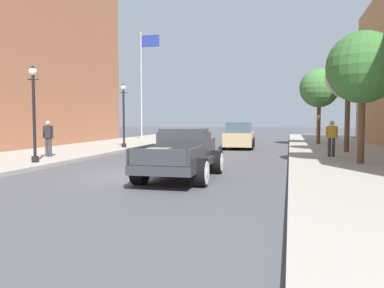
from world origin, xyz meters
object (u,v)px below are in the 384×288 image
at_px(hotrod_truck_gunmetal, 183,154).
at_px(street_lamp_far, 124,110).
at_px(pedestrian_sidewalk_right, 332,136).
at_px(street_tree_third, 319,88).
at_px(street_lamp_near, 34,106).
at_px(flagpole, 144,73).
at_px(pedestrian_sidewalk_left, 48,136).
at_px(street_tree_second, 348,77).
at_px(street_tree_nearest, 363,68).
at_px(car_background_tan, 239,136).

bearing_deg(hotrod_truck_gunmetal, street_lamp_far, 123.28).
distance_m(pedestrian_sidewalk_right, street_lamp_far, 12.05).
bearing_deg(street_tree_third, pedestrian_sidewalk_right, -90.34).
bearing_deg(street_lamp_near, flagpole, 97.60).
height_order(pedestrian_sidewalk_left, street_tree_second, street_tree_second).
height_order(street_lamp_far, street_tree_nearest, street_tree_nearest).
bearing_deg(street_tree_third, street_lamp_near, -128.56).
bearing_deg(pedestrian_sidewalk_left, street_tree_nearest, 2.48).
relative_size(street_lamp_far, street_tree_nearest, 0.76).
relative_size(car_background_tan, street_lamp_near, 1.14).
relative_size(street_lamp_near, street_lamp_far, 1.00).
xyz_separation_m(car_background_tan, street_tree_second, (6.00, -3.01, 3.27)).
bearing_deg(street_tree_second, pedestrian_sidewalk_right, -110.03).
bearing_deg(street_tree_nearest, pedestrian_sidewalk_left, -177.52).
height_order(street_lamp_near, street_tree_third, street_tree_third).
bearing_deg(pedestrian_sidewalk_right, car_background_tan, 130.47).
height_order(car_background_tan, street_lamp_near, street_lamp_near).
relative_size(pedestrian_sidewalk_right, street_lamp_near, 0.43).
xyz_separation_m(car_background_tan, pedestrian_sidewalk_right, (4.97, -5.83, 0.32)).
distance_m(car_background_tan, street_tree_third, 6.96).
bearing_deg(street_tree_third, street_lamp_far, -151.09).
bearing_deg(hotrod_truck_gunmetal, street_tree_nearest, 34.93).
distance_m(flagpole, street_tree_nearest, 21.79).
relative_size(hotrod_truck_gunmetal, street_tree_third, 0.96).
relative_size(car_background_tan, flagpole, 0.48).
distance_m(street_lamp_near, street_tree_nearest, 12.93).
bearing_deg(street_tree_nearest, street_lamp_far, 155.75).
bearing_deg(street_lamp_near, street_lamp_far, 89.17).
distance_m(street_lamp_near, flagpole, 18.90).
bearing_deg(pedestrian_sidewalk_left, street_tree_third, 44.95).
bearing_deg(street_tree_third, street_tree_second, -81.62).
bearing_deg(street_tree_second, street_lamp_near, -147.33).
bearing_deg(pedestrian_sidewalk_right, street_tree_second, 69.97).
xyz_separation_m(hotrod_truck_gunmetal, street_tree_nearest, (6.00, 4.19, 3.09)).
bearing_deg(street_lamp_near, street_tree_third, 51.44).
distance_m(pedestrian_sidewalk_right, flagpole, 19.85).
bearing_deg(pedestrian_sidewalk_right, flagpole, 137.35).
bearing_deg(street_tree_nearest, street_lamp_near, -167.66).
distance_m(flagpole, street_tree_third, 14.81).
xyz_separation_m(street_lamp_far, flagpole, (-2.58, 10.08, 3.39)).
height_order(pedestrian_sidewalk_left, street_lamp_far, street_lamp_far).
bearing_deg(street_tree_second, flagpole, 146.04).
xyz_separation_m(pedestrian_sidewalk_left, pedestrian_sidewalk_right, (12.59, 3.20, 0.00)).
height_order(pedestrian_sidewalk_right, street_lamp_far, street_lamp_far).
relative_size(hotrod_truck_gunmetal, street_lamp_near, 1.29).
height_order(street_lamp_near, street_tree_nearest, street_tree_nearest).
xyz_separation_m(pedestrian_sidewalk_left, street_tree_third, (12.64, 12.62, 2.88)).
bearing_deg(street_tree_third, street_tree_nearest, -86.35).
distance_m(street_lamp_far, street_tree_third, 13.42).
height_order(car_background_tan, flagpole, flagpole).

